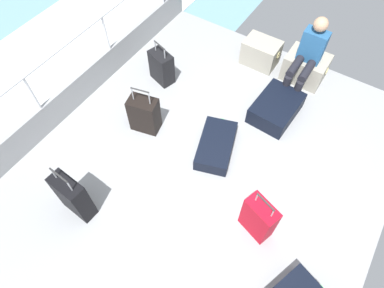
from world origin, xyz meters
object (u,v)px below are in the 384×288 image
Objects in this scene: suitcase_1 at (162,67)px; suitcase_4 at (73,197)px; suitcase_3 at (144,114)px; cargo_crate_0 at (261,53)px; passenger_seated at (308,55)px; cargo_crate_1 at (305,67)px; suitcase_2 at (259,218)px; suitcase_0 at (276,108)px; suitcase_5 at (216,146)px.

suitcase_1 is 0.80× the size of suitcase_4.
suitcase_3 is (0.35, -0.89, 0.02)m from suitcase_1.
suitcase_1 is at bearing -133.51° from cargo_crate_0.
passenger_seated is at bearing 29.83° from suitcase_1.
suitcase_1 is (-1.84, -1.24, 0.05)m from cargo_crate_1.
cargo_crate_1 is 2.68m from suitcase_2.
passenger_seated is at bearing 101.42° from suitcase_2.
passenger_seated is at bearing 86.49° from suitcase_0.
suitcase_3 is 1.06m from suitcase_5.
passenger_seated is 1.46× the size of suitcase_3.
suitcase_3 is (-1.48, -1.95, -0.32)m from passenger_seated.
suitcase_0 is at bearing -51.66° from cargo_crate_0.
suitcase_0 is at bearing 67.96° from suitcase_5.
passenger_seated is at bearing 75.51° from suitcase_5.
cargo_crate_1 is 0.82× the size of suitcase_0.
suitcase_3 is (-1.98, 0.50, -0.02)m from suitcase_2.
suitcase_0 is 1.07× the size of suitcase_2.
cargo_crate_0 is at bearing 115.48° from suitcase_2.
cargo_crate_1 is at bearing 87.19° from suitcase_0.
suitcase_1 is 0.89× the size of suitcase_3.
suitcase_0 is 1.03× the size of suitcase_3.
cargo_crate_1 is 0.76× the size of suitcase_4.
suitcase_1 is 0.79× the size of suitcase_5.
suitcase_0 is 1.15× the size of suitcase_1.
passenger_seated is 1.87m from suitcase_5.
suitcase_2 reaches higher than cargo_crate_0.
suitcase_0 is at bearing 107.61° from suitcase_2.
suitcase_3 is (-0.76, -2.06, 0.07)m from cargo_crate_0.
suitcase_3 reaches higher than suitcase_2.
suitcase_2 is 2.04m from suitcase_3.
cargo_crate_0 reaches higher than suitcase_0.
suitcase_2 is (1.22, -2.56, 0.09)m from cargo_crate_0.
suitcase_2 is at bearing 26.15° from suitcase_4.
passenger_seated is 2.51m from suitcase_2.
suitcase_0 is (0.68, -0.86, -0.07)m from cargo_crate_0.
suitcase_5 is at bearing -112.04° from suitcase_0.
cargo_crate_0 is at bearing 98.38° from suitcase_5.
passenger_seated is at bearing -90.00° from cargo_crate_1.
suitcase_0 is 0.93× the size of suitcase_4.
suitcase_2 is 0.85× the size of suitcase_5.
suitcase_0 is 1.82m from suitcase_1.
suitcase_5 is at bearing -26.67° from suitcase_1.
suitcase_3 is at bearing -124.83° from cargo_crate_1.
passenger_seated is 0.88m from suitcase_0.
suitcase_3 is (-1.44, -1.20, 0.14)m from suitcase_0.
suitcase_5 is (-0.95, 0.70, -0.19)m from suitcase_2.
suitcase_0 is 1.08m from suitcase_5.
suitcase_3 is 1.43m from suitcase_4.
cargo_crate_0 reaches higher than suitcase_5.
passenger_seated is (-0.00, -0.19, 0.38)m from cargo_crate_1.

